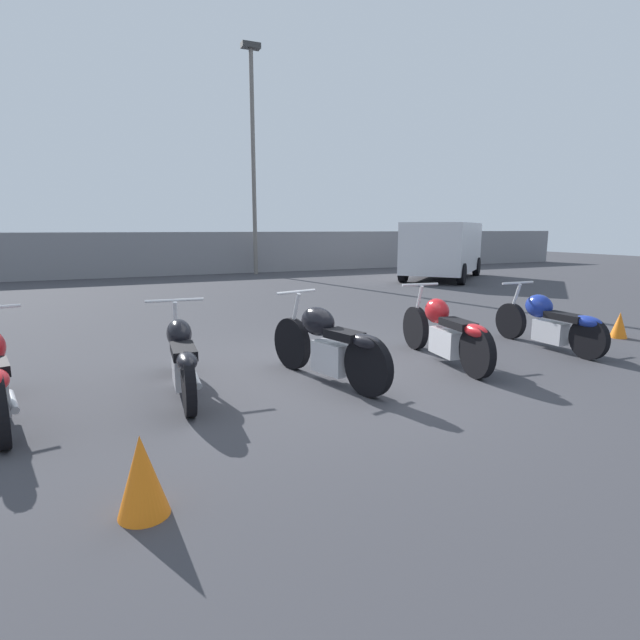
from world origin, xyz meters
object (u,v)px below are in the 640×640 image
object	(u,v)px
motorcycle_slot_1	(182,357)
parked_van	(443,248)
motorcycle_slot_3	(445,331)
motorcycle_slot_4	(549,322)
motorcycle_slot_2	(328,344)
traffic_cone_near	(142,476)
light_pole_left	(253,144)
traffic_cone_far	(619,325)

from	to	relation	value
motorcycle_slot_1	parked_van	xyz separation A→B (m)	(10.68, 9.14, 0.70)
motorcycle_slot_3	motorcycle_slot_4	xyz separation A→B (m)	(1.95, 0.00, -0.02)
motorcycle_slot_2	traffic_cone_near	world-z (taller)	motorcycle_slot_2
light_pole_left	motorcycle_slot_1	xyz separation A→B (m)	(-5.08, -13.73, -4.55)
light_pole_left	motorcycle_slot_4	distance (m)	14.62
motorcycle_slot_1	motorcycle_slot_4	xyz separation A→B (m)	(5.41, -0.16, 0.00)
motorcycle_slot_2	traffic_cone_near	xyz separation A→B (m)	(-2.28, -2.07, -0.19)
motorcycle_slot_1	parked_van	world-z (taller)	parked_van
light_pole_left	parked_van	bearing A→B (deg)	-39.30
light_pole_left	traffic_cone_near	size ratio (longest dim) A/B	15.80
motorcycle_slot_2	traffic_cone_far	xyz separation A→B (m)	(5.48, 0.19, -0.24)
light_pole_left	motorcycle_slot_2	size ratio (longest dim) A/B	4.20
motorcycle_slot_1	traffic_cone_near	world-z (taller)	motorcycle_slot_1
light_pole_left	traffic_cone_near	bearing A→B (deg)	-109.56
parked_van	traffic_cone_near	distance (m)	16.15
motorcycle_slot_4	traffic_cone_near	xyz separation A→B (m)	(-6.04, -2.20, -0.15)
light_pole_left	traffic_cone_near	xyz separation A→B (m)	(-5.71, -16.08, -4.70)
motorcycle_slot_3	traffic_cone_near	size ratio (longest dim) A/B	4.10
motorcycle_slot_2	motorcycle_slot_1	bearing A→B (deg)	155.50
parked_van	motorcycle_slot_1	bearing A→B (deg)	-90.50
traffic_cone_near	motorcycle_slot_4	bearing A→B (deg)	19.96
motorcycle_slot_4	parked_van	xyz separation A→B (m)	(5.27, 9.30, 0.70)
motorcycle_slot_3	motorcycle_slot_4	bearing A→B (deg)	7.32
traffic_cone_near	parked_van	bearing A→B (deg)	45.46
motorcycle_slot_3	traffic_cone_far	world-z (taller)	motorcycle_slot_3
motorcycle_slot_2	parked_van	distance (m)	13.07
motorcycle_slot_4	traffic_cone_near	distance (m)	6.43
parked_van	traffic_cone_near	size ratio (longest dim) A/B	9.08
motorcycle_slot_2	traffic_cone_near	size ratio (longest dim) A/B	3.76
traffic_cone_near	traffic_cone_far	world-z (taller)	traffic_cone_near
light_pole_left	motorcycle_slot_2	bearing A→B (deg)	-103.76
motorcycle_slot_2	traffic_cone_far	size ratio (longest dim) A/B	4.72
light_pole_left	motorcycle_slot_3	distance (m)	14.70
motorcycle_slot_4	motorcycle_slot_3	bearing A→B (deg)	-179.08
motorcycle_slot_1	motorcycle_slot_2	world-z (taller)	motorcycle_slot_2
traffic_cone_near	traffic_cone_far	distance (m)	8.08
traffic_cone_near	traffic_cone_far	size ratio (longest dim) A/B	1.26
light_pole_left	motorcycle_slot_3	size ratio (longest dim) A/B	3.85
motorcycle_slot_4	traffic_cone_far	size ratio (longest dim) A/B	4.78
light_pole_left	parked_van	distance (m)	8.20
motorcycle_slot_1	traffic_cone_near	xyz separation A→B (m)	(-0.63, -2.35, -0.15)
motorcycle_slot_3	parked_van	distance (m)	11.80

